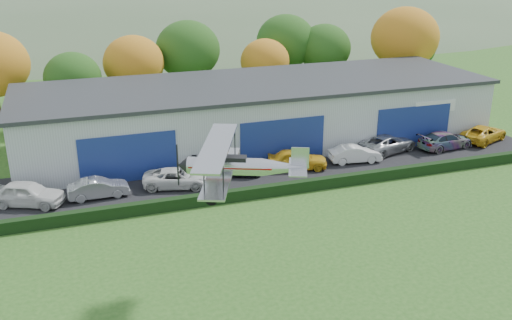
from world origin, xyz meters
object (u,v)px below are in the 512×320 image
object	(u,v)px
hangar	(258,112)
car_1	(98,188)
car_6	(388,143)
biplane	(236,165)
car_0	(27,194)
car_4	(297,159)
car_7	(445,140)
car_5	(355,154)
car_3	(227,164)
car_8	(484,133)
car_2	(177,178)

from	to	relation	value
hangar	car_1	bearing A→B (deg)	-150.14
car_6	biplane	bearing A→B (deg)	114.87
hangar	car_0	world-z (taller)	hangar
car_4	car_7	bearing A→B (deg)	-73.76
car_5	biplane	xyz separation A→B (m)	(-14.32, -14.65, 6.16)
car_3	car_8	size ratio (longest dim) A/B	1.06
car_8	biplane	size ratio (longest dim) A/B	0.75
car_0	car_7	distance (m)	33.32
hangar	car_7	bearing A→B (deg)	-27.25
car_3	car_7	distance (m)	19.23
car_0	car_8	world-z (taller)	car_0
car_3	car_5	size ratio (longest dim) A/B	1.29
biplane	car_6	bearing A→B (deg)	64.24
car_3	car_4	bearing A→B (deg)	-79.47
car_3	biplane	bearing A→B (deg)	-176.58
car_0	car_1	xyz separation A→B (m)	(4.54, -0.22, -0.15)
car_5	car_8	bearing A→B (deg)	-77.56
car_6	car_8	world-z (taller)	car_6
car_0	car_2	bearing A→B (deg)	-66.75
car_6	car_7	bearing A→B (deg)	-115.93
car_2	biplane	xyz separation A→B (m)	(0.12, -14.27, 6.17)
car_5	car_7	world-z (taller)	car_7
car_2	car_6	size ratio (longest dim) A/B	0.91
car_5	car_7	bearing A→B (deg)	-78.99
car_7	biplane	xyz separation A→B (m)	(-23.20, -15.09, 6.11)
car_0	biplane	distance (m)	18.63
hangar	biplane	distance (m)	24.53
car_1	car_8	world-z (taller)	car_8
hangar	biplane	xyz separation A→B (m)	(-8.83, -22.49, 4.23)
car_6	car_4	bearing A→B (deg)	81.11
hangar	car_1	world-z (taller)	hangar
hangar	car_7	distance (m)	16.27
car_3	car_7	size ratio (longest dim) A/B	1.06
car_5	car_6	xyz separation A→B (m)	(3.79, 1.29, 0.05)
car_4	biplane	xyz separation A→B (m)	(-9.39, -14.77, 6.06)
car_6	hangar	bearing A→B (deg)	38.28
car_0	car_5	size ratio (longest dim) A/B	1.16
car_7	car_8	size ratio (longest dim) A/B	1.00
car_2	car_6	distance (m)	18.31
car_2	biplane	distance (m)	15.54
car_2	car_6	bearing A→B (deg)	-69.34
car_0	car_7	size ratio (longest dim) A/B	0.96
car_0	car_8	xyz separation A→B (m)	(37.76, 1.21, -0.12)
car_4	car_8	distance (m)	18.27
car_7	biplane	world-z (taller)	biplane
car_4	biplane	bearing A→B (deg)	162.50
hangar	car_2	bearing A→B (deg)	-137.42
car_6	car_7	world-z (taller)	car_6
hangar	car_5	bearing A→B (deg)	-55.02
car_2	car_4	size ratio (longest dim) A/B	1.05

